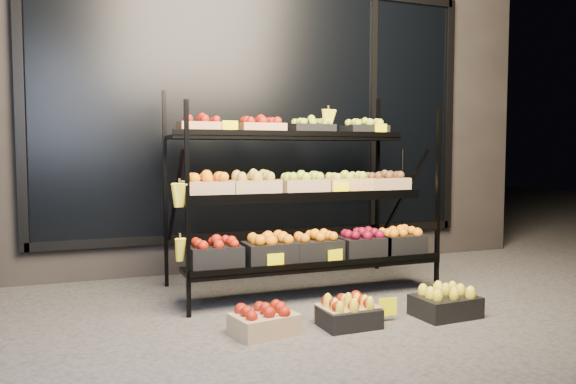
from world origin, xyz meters
name	(u,v)px	position (x,y,z in m)	size (l,w,h in m)	color
ground	(334,309)	(0.00, 0.00, 0.00)	(24.00, 24.00, 0.00)	#514F4C
building	(235,99)	(0.00, 2.59, 1.75)	(6.00, 2.08, 3.50)	#2D2826
display_rack	(302,196)	(-0.01, 0.60, 0.79)	(2.18, 1.02, 1.66)	black
tag_floor_b	(388,313)	(0.21, -0.40, 0.06)	(0.13, 0.01, 0.12)	#FCF200
floor_crate_left	(264,320)	(-0.66, -0.36, 0.09)	(0.43, 0.35, 0.20)	tan
floor_crate_midleft	(349,313)	(-0.09, -0.41, 0.09)	(0.37, 0.28, 0.19)	black
floor_crate_midright	(348,311)	(-0.07, -0.36, 0.09)	(0.39, 0.30, 0.19)	tan
floor_crate_right	(445,302)	(0.65, -0.44, 0.10)	(0.44, 0.33, 0.21)	black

